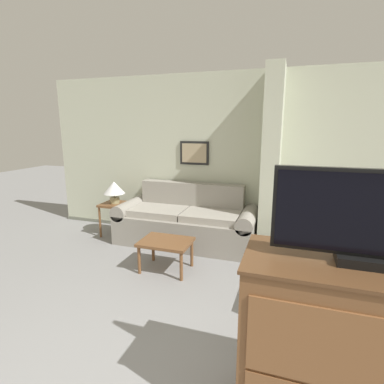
{
  "coord_description": "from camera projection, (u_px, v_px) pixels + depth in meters",
  "views": [
    {
      "loc": [
        0.88,
        -1.07,
        1.79
      ],
      "look_at": [
        -0.17,
        2.13,
        1.05
      ],
      "focal_mm": 28.0,
      "sensor_mm": 36.0,
      "label": 1
    }
  ],
  "objects": [
    {
      "name": "couch",
      "position": [
        186.0,
        222.0,
        4.66
      ],
      "size": [
        2.15,
        0.84,
        0.9
      ],
      "color": "gray",
      "rests_on": "ground_plane"
    },
    {
      "name": "wall_partition_pillar",
      "position": [
        271.0,
        162.0,
        4.2
      ],
      "size": [
        0.24,
        0.57,
        2.6
      ],
      "color": "beige",
      "rests_on": "ground_plane"
    },
    {
      "name": "side_table",
      "position": [
        115.0,
        209.0,
        4.96
      ],
      "size": [
        0.43,
        0.43,
        0.55
      ],
      "color": "brown",
      "rests_on": "ground_plane"
    },
    {
      "name": "wall_back",
      "position": [
        232.0,
        158.0,
        4.72
      ],
      "size": [
        6.43,
        0.16,
        2.6
      ],
      "color": "beige",
      "rests_on": "ground_plane"
    },
    {
      "name": "bed",
      "position": [
        366.0,
        267.0,
        3.34
      ],
      "size": [
        1.82,
        2.1,
        0.51
      ],
      "color": "brown",
      "rests_on": "ground_plane"
    },
    {
      "name": "tv",
      "position": [
        366.0,
        218.0,
        1.51
      ],
      "size": [
        0.92,
        0.16,
        0.51
      ],
      "color": "black",
      "rests_on": "tv_dresser"
    },
    {
      "name": "coffee_table",
      "position": [
        166.0,
        244.0,
        3.75
      ],
      "size": [
        0.63,
        0.48,
        0.39
      ],
      "color": "brown",
      "rests_on": "ground_plane"
    },
    {
      "name": "tv_dresser",
      "position": [
        348.0,
        353.0,
        1.68
      ],
      "size": [
        1.2,
        0.55,
        1.08
      ],
      "color": "brown",
      "rests_on": "ground_plane"
    },
    {
      "name": "table_lamp",
      "position": [
        114.0,
        189.0,
        4.89
      ],
      "size": [
        0.35,
        0.35,
        0.36
      ],
      "color": "tan",
      "rests_on": "side_table"
    }
  ]
}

